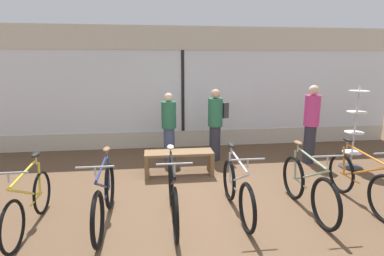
{
  "coord_description": "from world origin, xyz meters",
  "views": [
    {
      "loc": [
        -0.76,
        -4.54,
        2.28
      ],
      "look_at": [
        0.0,
        1.47,
        0.95
      ],
      "focal_mm": 28.0,
      "sensor_mm": 36.0,
      "label": 1
    }
  ],
  "objects_px": {
    "bicycle_center_left": "(173,194)",
    "bicycle_left": "(104,198)",
    "bicycle_far_left": "(29,204)",
    "bicycle_right": "(308,187)",
    "customer_by_window": "(169,124)",
    "bicycle_center_right": "(237,190)",
    "bicycle_far_right": "(361,182)",
    "accessory_rack": "(354,135)",
    "customer_mid_floor": "(311,123)",
    "display_bench": "(179,156)",
    "customer_near_rack": "(216,122)"
  },
  "relations": [
    {
      "from": "accessory_rack",
      "to": "bicycle_center_left",
      "type": "bearing_deg",
      "value": -156.5
    },
    {
      "from": "customer_mid_floor",
      "to": "customer_near_rack",
      "type": "bearing_deg",
      "value": 166.89
    },
    {
      "from": "bicycle_left",
      "to": "bicycle_center_right",
      "type": "bearing_deg",
      "value": 1.93
    },
    {
      "from": "bicycle_right",
      "to": "accessory_rack",
      "type": "height_order",
      "value": "accessory_rack"
    },
    {
      "from": "bicycle_far_left",
      "to": "bicycle_center_left",
      "type": "xyz_separation_m",
      "value": [
        1.98,
        0.02,
        0.02
      ]
    },
    {
      "from": "bicycle_center_left",
      "to": "bicycle_center_right",
      "type": "relative_size",
      "value": 1.05
    },
    {
      "from": "bicycle_far_right",
      "to": "accessory_rack",
      "type": "relative_size",
      "value": 0.98
    },
    {
      "from": "bicycle_far_left",
      "to": "bicycle_center_left",
      "type": "height_order",
      "value": "bicycle_center_left"
    },
    {
      "from": "display_bench",
      "to": "bicycle_left",
      "type": "bearing_deg",
      "value": -124.1
    },
    {
      "from": "customer_by_window",
      "to": "bicycle_far_left",
      "type": "bearing_deg",
      "value": -126.06
    },
    {
      "from": "bicycle_center_left",
      "to": "display_bench",
      "type": "height_order",
      "value": "bicycle_center_left"
    },
    {
      "from": "customer_by_window",
      "to": "bicycle_far_right",
      "type": "bearing_deg",
      "value": -42.88
    },
    {
      "from": "bicycle_center_left",
      "to": "customer_mid_floor",
      "type": "xyz_separation_m",
      "value": [
        3.29,
        2.21,
        0.55
      ]
    },
    {
      "from": "accessory_rack",
      "to": "display_bench",
      "type": "xyz_separation_m",
      "value": [
        -3.82,
        0.03,
        -0.33
      ]
    },
    {
      "from": "bicycle_far_left",
      "to": "customer_by_window",
      "type": "relative_size",
      "value": 1.03
    },
    {
      "from": "bicycle_right",
      "to": "customer_by_window",
      "type": "relative_size",
      "value": 1.08
    },
    {
      "from": "bicycle_center_right",
      "to": "customer_mid_floor",
      "type": "distance_m",
      "value": 3.19
    },
    {
      "from": "bicycle_far_left",
      "to": "bicycle_right",
      "type": "xyz_separation_m",
      "value": [
        4.06,
        0.01,
        0.02
      ]
    },
    {
      "from": "bicycle_right",
      "to": "display_bench",
      "type": "height_order",
      "value": "bicycle_right"
    },
    {
      "from": "bicycle_far_right",
      "to": "customer_by_window",
      "type": "distance_m",
      "value": 4.05
    },
    {
      "from": "display_bench",
      "to": "customer_near_rack",
      "type": "height_order",
      "value": "customer_near_rack"
    },
    {
      "from": "bicycle_center_right",
      "to": "customer_mid_floor",
      "type": "relative_size",
      "value": 0.95
    },
    {
      "from": "bicycle_center_left",
      "to": "customer_by_window",
      "type": "bearing_deg",
      "value": 88.17
    },
    {
      "from": "customer_near_rack",
      "to": "customer_mid_floor",
      "type": "relative_size",
      "value": 0.94
    },
    {
      "from": "customer_near_rack",
      "to": "customer_by_window",
      "type": "height_order",
      "value": "customer_near_rack"
    },
    {
      "from": "bicycle_far_left",
      "to": "bicycle_center_left",
      "type": "relative_size",
      "value": 0.93
    },
    {
      "from": "bicycle_left",
      "to": "customer_by_window",
      "type": "height_order",
      "value": "customer_by_window"
    },
    {
      "from": "bicycle_center_right",
      "to": "display_bench",
      "type": "relative_size",
      "value": 1.21
    },
    {
      "from": "bicycle_center_left",
      "to": "customer_mid_floor",
      "type": "relative_size",
      "value": 0.99
    },
    {
      "from": "bicycle_center_left",
      "to": "bicycle_right",
      "type": "relative_size",
      "value": 1.03
    },
    {
      "from": "bicycle_center_left",
      "to": "customer_mid_floor",
      "type": "bearing_deg",
      "value": 33.84
    },
    {
      "from": "accessory_rack",
      "to": "customer_mid_floor",
      "type": "relative_size",
      "value": 1.0
    },
    {
      "from": "bicycle_far_left",
      "to": "customer_mid_floor",
      "type": "distance_m",
      "value": 5.75
    },
    {
      "from": "bicycle_center_right",
      "to": "accessory_rack",
      "type": "relative_size",
      "value": 0.95
    },
    {
      "from": "customer_near_rack",
      "to": "bicycle_center_right",
      "type": "bearing_deg",
      "value": -94.41
    },
    {
      "from": "bicycle_left",
      "to": "bicycle_center_left",
      "type": "xyz_separation_m",
      "value": [
        0.97,
        -0.01,
        0.01
      ]
    },
    {
      "from": "bicycle_left",
      "to": "bicycle_far_right",
      "type": "distance_m",
      "value": 4.01
    },
    {
      "from": "bicycle_center_left",
      "to": "bicycle_right",
      "type": "xyz_separation_m",
      "value": [
        2.08,
        -0.01,
        0.0
      ]
    },
    {
      "from": "display_bench",
      "to": "customer_mid_floor",
      "type": "xyz_separation_m",
      "value": [
        3.05,
        0.41,
        0.54
      ]
    },
    {
      "from": "bicycle_center_left",
      "to": "bicycle_left",
      "type": "bearing_deg",
      "value": 179.68
    },
    {
      "from": "bicycle_far_left",
      "to": "display_bench",
      "type": "bearing_deg",
      "value": 39.26
    },
    {
      "from": "bicycle_right",
      "to": "customer_by_window",
      "type": "height_order",
      "value": "customer_by_window"
    },
    {
      "from": "bicycle_right",
      "to": "display_bench",
      "type": "xyz_separation_m",
      "value": [
        -1.84,
        1.81,
        0.01
      ]
    },
    {
      "from": "bicycle_far_left",
      "to": "bicycle_left",
      "type": "relative_size",
      "value": 0.93
    },
    {
      "from": "bicycle_far_left",
      "to": "customer_near_rack",
      "type": "distance_m",
      "value": 4.2
    },
    {
      "from": "bicycle_center_right",
      "to": "bicycle_center_left",
      "type": "bearing_deg",
      "value": -175.85
    },
    {
      "from": "bicycle_center_left",
      "to": "accessory_rack",
      "type": "height_order",
      "value": "accessory_rack"
    },
    {
      "from": "bicycle_far_left",
      "to": "customer_near_rack",
      "type": "relative_size",
      "value": 0.98
    },
    {
      "from": "bicycle_left",
      "to": "customer_near_rack",
      "type": "bearing_deg",
      "value": 51.22
    },
    {
      "from": "customer_near_rack",
      "to": "customer_mid_floor",
      "type": "height_order",
      "value": "customer_mid_floor"
    }
  ]
}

